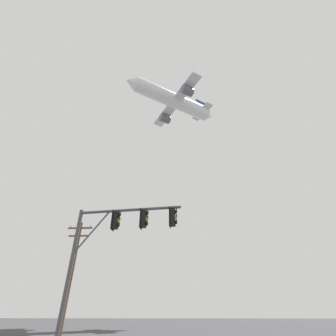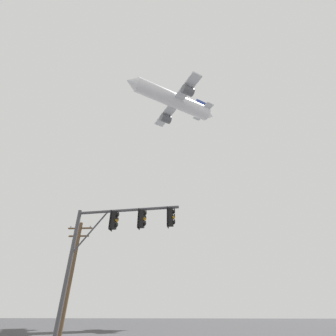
% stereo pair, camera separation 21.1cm
% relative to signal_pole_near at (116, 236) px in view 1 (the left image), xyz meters
% --- Properties ---
extents(signal_pole_near, '(5.59, 0.87, 6.54)m').
position_rel_signal_pole_near_xyz_m(signal_pole_near, '(0.00, 0.00, 0.00)').
color(signal_pole_near, '#4C4C51').
rests_on(signal_pole_near, ground).
extents(utility_pole, '(2.20, 0.28, 8.67)m').
position_rel_signal_pole_near_xyz_m(utility_pole, '(-5.67, 8.67, -0.41)').
color(utility_pole, brown).
rests_on(utility_pole, ground).
extents(airplane, '(21.60, 16.68, 6.48)m').
position_rel_signal_pole_near_xyz_m(airplane, '(2.45, 28.29, 39.86)').
color(airplane, white).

